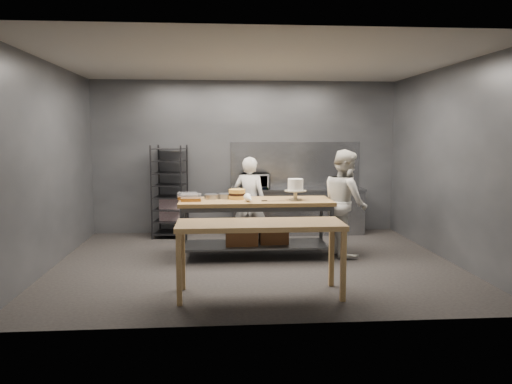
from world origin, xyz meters
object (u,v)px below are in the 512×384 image
microwave (255,181)px  layer_cake (237,194)px  chef_right (345,202)px  near_counter (260,229)px  speed_rack (170,192)px  frosted_cake_stand (295,187)px  work_table (256,221)px  chef_behind (250,201)px

microwave → layer_cake: microwave is taller
chef_right → layer_cake: size_ratio=6.48×
near_counter → speed_rack: size_ratio=1.14×
frosted_cake_stand → work_table: bearing=171.8°
work_table → chef_right: chef_right is taller
chef_right → frosted_cake_stand: bearing=92.4°
speed_rack → chef_right: 3.40m
work_table → frosted_cake_stand: 0.84m
near_counter → chef_behind: chef_behind is taller
chef_right → layer_cake: chef_right is taller
near_counter → frosted_cake_stand: 1.99m
microwave → frosted_cake_stand: bearing=-75.7°
near_counter → layer_cake: size_ratio=7.56×
frosted_cake_stand → near_counter: bearing=-111.4°
near_counter → speed_rack: bearing=111.1°
chef_right → near_counter: bearing=134.9°
work_table → layer_cake: 0.53m
frosted_cake_stand → layer_cake: 0.94m
chef_right → frosted_cake_stand: chef_right is taller
microwave → speed_rack: bearing=-177.2°
speed_rack → layer_cake: speed_rack is taller
speed_rack → chef_right: (2.96, -1.68, 0.00)m
chef_behind → microwave: bearing=-78.6°
layer_cake → near_counter: bearing=-84.5°
frosted_cake_stand → chef_right: bearing=9.2°
microwave → layer_cake: bearing=-104.0°
work_table → layer_cake: layer_cake is taller
chef_right → layer_cake: bearing=81.5°
near_counter → layer_cake: bearing=95.5°
near_counter → frosted_cake_stand: bearing=68.6°
chef_behind → frosted_cake_stand: bearing=147.7°
work_table → microwave: (0.14, 1.81, 0.48)m
work_table → near_counter: work_table is taller
layer_cake → work_table: bearing=-18.5°
speed_rack → microwave: (1.64, 0.08, 0.19)m
speed_rack → frosted_cake_stand: (2.13, -1.82, 0.28)m
speed_rack → chef_right: size_ratio=1.02×
chef_right → layer_cake: (-1.75, 0.05, 0.14)m
speed_rack → microwave: speed_rack is taller
near_counter → speed_rack: (-1.41, 3.65, 0.04)m
work_table → speed_rack: size_ratio=1.37×
work_table → chef_behind: chef_behind is taller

